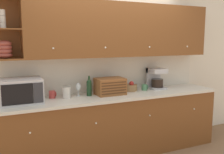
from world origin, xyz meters
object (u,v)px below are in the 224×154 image
Objects in this scene: storage_canister at (66,92)px; wine_bottle at (89,87)px; fruit_basket at (129,87)px; coffee_maker at (156,78)px; microwave at (21,91)px; mug at (52,94)px; wine_glass at (78,87)px; mug_blue_second at (144,87)px; bread_box at (110,86)px.

wine_bottle is (0.34, 0.02, 0.05)m from storage_canister.
coffee_maker reaches higher than fruit_basket.
mug is (0.42, 0.13, -0.11)m from microwave.
wine_glass reaches higher than storage_canister.
mug is 0.38m from wine_glass.
mug_blue_second is (0.95, 0.01, -0.08)m from wine_bottle.
mug_blue_second is at bearing 2.04° from microwave.
wine_glass is at bearing -4.56° from mug.
coffee_maker is (0.25, 0.05, 0.12)m from mug_blue_second.
mug is 0.84m from bread_box.
wine_glass is at bearing -176.90° from fruit_basket.
bread_box is 0.65m from mug_blue_second.
storage_canister is (0.59, 0.04, -0.07)m from microwave.
bread_box is at bearing -2.46° from storage_canister.
wine_glass is 1.11m from mug_blue_second.
microwave is 0.79m from wine_glass.
storage_canister is at bearing -176.86° from coffee_maker.
wine_glass reaches higher than fruit_basket.
mug_blue_second is 0.30× the size of coffee_maker.
mug is at bearing 152.95° from storage_canister.
microwave is at bearing -179.62° from bread_box.
wine_glass reaches higher than mug.
storage_canister is 1.06m from fruit_basket.
coffee_maker is at bearing 7.22° from bread_box.
fruit_basket is (0.87, 0.05, -0.08)m from wine_glass.
wine_glass is at bearing -179.04° from coffee_maker.
microwave reaches higher than wine_glass.
bread_box is (0.31, -0.04, -0.01)m from wine_bottle.
bread_box is at bearing -174.71° from mug_blue_second.
microwave is 5.02× the size of mug.
storage_canister is 0.20m from wine_glass.
wine_bottle is 0.86× the size of coffee_maker.
wine_glass is 1.89× the size of mug_blue_second.
mug_blue_second is (0.64, 0.06, -0.08)m from bread_box.
wine_bottle reaches higher than bread_box.
microwave is at bearing -176.79° from wine_bottle.
mug_blue_second is (1.10, -0.03, -0.08)m from wine_glass.
mug is 0.53m from wine_bottle.
bread_box is 0.43m from fruit_basket.
microwave is 5.04× the size of mug_blue_second.
wine_bottle reaches higher than wine_glass.
wine_glass is 0.66× the size of wine_bottle.
mug_blue_second is (1.89, 0.07, -0.11)m from microwave.
storage_canister is at bearing -177.28° from wine_bottle.
fruit_basket is (1.23, 0.02, -0.00)m from mug.
mug is 0.20m from storage_canister.
mug_blue_second is at bearing 1.38° from storage_canister.
mug_blue_second is at bearing 0.89° from wine_bottle.
coffee_maker is at bearing 12.03° from mug_blue_second.
bread_box reaches higher than wine_glass.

